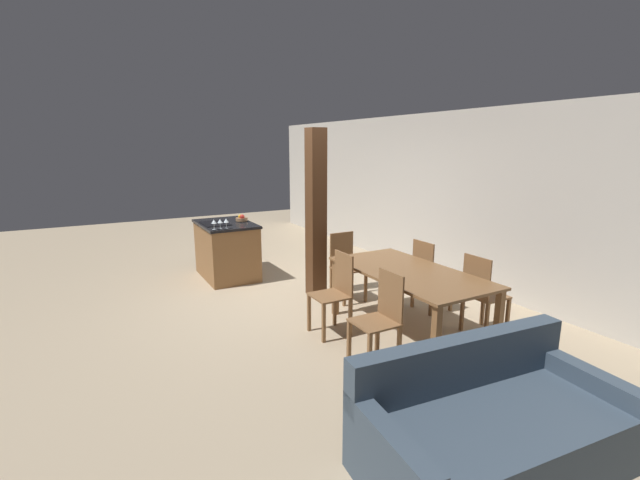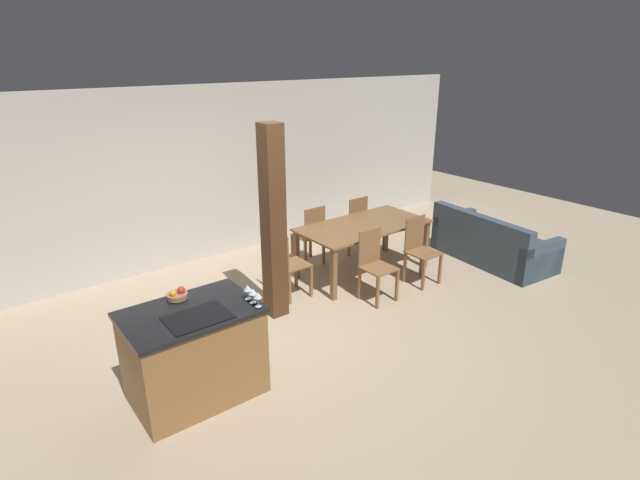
{
  "view_description": "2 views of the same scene",
  "coord_description": "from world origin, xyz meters",
  "px_view_note": "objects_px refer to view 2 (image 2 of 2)",
  "views": [
    {
      "loc": [
        5.4,
        -2.46,
        2.16
      ],
      "look_at": [
        0.6,
        0.2,
        0.95
      ],
      "focal_mm": 24.0,
      "sensor_mm": 36.0,
      "label": 1
    },
    {
      "loc": [
        -2.92,
        -4.41,
        3.16
      ],
      "look_at": [
        0.6,
        0.2,
        0.95
      ],
      "focal_mm": 28.0,
      "sensor_mm": 36.0,
      "label": 2
    }
  ],
  "objects_px": {
    "dining_chair_far_right": "(353,223)",
    "dining_chair_near_right": "(420,249)",
    "dining_chair_near_left": "(375,264)",
    "dining_chair_head_end": "(288,263)",
    "fruit_bowl": "(177,295)",
    "kitchen_island": "(194,353)",
    "dining_table": "(363,230)",
    "wine_glass_middle": "(253,292)",
    "wine_glass_near": "(258,295)",
    "dining_chair_far_left": "(311,234)",
    "timber_post": "(273,224)",
    "wine_glass_far": "(248,288)",
    "couch": "(492,245)"
  },
  "relations": [
    {
      "from": "dining_chair_near_left",
      "to": "dining_chair_head_end",
      "type": "height_order",
      "value": "same"
    },
    {
      "from": "dining_table",
      "to": "dining_chair_head_end",
      "type": "bearing_deg",
      "value": -180.0
    },
    {
      "from": "fruit_bowl",
      "to": "wine_glass_near",
      "type": "bearing_deg",
      "value": -49.11
    },
    {
      "from": "dining_table",
      "to": "wine_glass_near",
      "type": "bearing_deg",
      "value": -150.69
    },
    {
      "from": "wine_glass_far",
      "to": "couch",
      "type": "height_order",
      "value": "wine_glass_far"
    },
    {
      "from": "wine_glass_middle",
      "to": "timber_post",
      "type": "xyz_separation_m",
      "value": [
        0.95,
        1.13,
        0.16
      ]
    },
    {
      "from": "dining_chair_near_right",
      "to": "couch",
      "type": "distance_m",
      "value": 1.53
    },
    {
      "from": "wine_glass_near",
      "to": "timber_post",
      "type": "height_order",
      "value": "timber_post"
    },
    {
      "from": "dining_chair_far_right",
      "to": "dining_chair_near_right",
      "type": "bearing_deg",
      "value": 90.0
    },
    {
      "from": "wine_glass_middle",
      "to": "dining_chair_near_left",
      "type": "relative_size",
      "value": 0.16
    },
    {
      "from": "dining_chair_far_right",
      "to": "timber_post",
      "type": "distance_m",
      "value": 2.48
    },
    {
      "from": "wine_glass_far",
      "to": "timber_post",
      "type": "xyz_separation_m",
      "value": [
        0.95,
        1.04,
        0.16
      ]
    },
    {
      "from": "wine_glass_far",
      "to": "dining_chair_near_left",
      "type": "relative_size",
      "value": 0.16
    },
    {
      "from": "fruit_bowl",
      "to": "dining_chair_near_left",
      "type": "relative_size",
      "value": 0.21
    },
    {
      "from": "fruit_bowl",
      "to": "wine_glass_middle",
      "type": "height_order",
      "value": "wine_glass_middle"
    },
    {
      "from": "wine_glass_near",
      "to": "dining_chair_near_left",
      "type": "relative_size",
      "value": 0.16
    },
    {
      "from": "wine_glass_far",
      "to": "dining_chair_far_left",
      "type": "height_order",
      "value": "wine_glass_far"
    },
    {
      "from": "dining_chair_head_end",
      "to": "fruit_bowl",
      "type": "bearing_deg",
      "value": 115.62
    },
    {
      "from": "wine_glass_near",
      "to": "wine_glass_middle",
      "type": "height_order",
      "value": "same"
    },
    {
      "from": "dining_chair_far_right",
      "to": "wine_glass_near",
      "type": "bearing_deg",
      "value": 35.55
    },
    {
      "from": "fruit_bowl",
      "to": "dining_chair_far_left",
      "type": "xyz_separation_m",
      "value": [
        2.77,
        1.61,
        -0.47
      ]
    },
    {
      "from": "fruit_bowl",
      "to": "dining_chair_head_end",
      "type": "height_order",
      "value": "fruit_bowl"
    },
    {
      "from": "wine_glass_middle",
      "to": "timber_post",
      "type": "distance_m",
      "value": 1.49
    },
    {
      "from": "dining_chair_near_left",
      "to": "dining_chair_far_left",
      "type": "xyz_separation_m",
      "value": [
        0.0,
        1.45,
        0.0
      ]
    },
    {
      "from": "timber_post",
      "to": "dining_table",
      "type": "bearing_deg",
      "value": 9.13
    },
    {
      "from": "wine_glass_near",
      "to": "dining_chair_far_right",
      "type": "bearing_deg",
      "value": 35.55
    },
    {
      "from": "kitchen_island",
      "to": "wine_glass_near",
      "type": "relative_size",
      "value": 8.17
    },
    {
      "from": "dining_chair_far_right",
      "to": "couch",
      "type": "height_order",
      "value": "dining_chair_far_right"
    },
    {
      "from": "wine_glass_middle",
      "to": "dining_table",
      "type": "xyz_separation_m",
      "value": [
        2.68,
        1.41,
        -0.37
      ]
    },
    {
      "from": "fruit_bowl",
      "to": "dining_chair_far_left",
      "type": "distance_m",
      "value": 3.24
    },
    {
      "from": "dining_chair_head_end",
      "to": "kitchen_island",
      "type": "bearing_deg",
      "value": 122.17
    },
    {
      "from": "timber_post",
      "to": "wine_glass_near",
      "type": "bearing_deg",
      "value": -127.86
    },
    {
      "from": "dining_chair_far_left",
      "to": "timber_post",
      "type": "distance_m",
      "value": 1.77
    },
    {
      "from": "dining_chair_far_left",
      "to": "dining_chair_near_left",
      "type": "bearing_deg",
      "value": 90.0
    },
    {
      "from": "dining_chair_near_right",
      "to": "wine_glass_middle",
      "type": "bearing_deg",
      "value": -167.57
    },
    {
      "from": "dining_chair_near_right",
      "to": "dining_chair_head_end",
      "type": "bearing_deg",
      "value": 157.95
    },
    {
      "from": "dining_chair_near_left",
      "to": "kitchen_island",
      "type": "bearing_deg",
      "value": -170.8
    },
    {
      "from": "dining_table",
      "to": "dining_chair_near_left",
      "type": "distance_m",
      "value": 0.86
    },
    {
      "from": "fruit_bowl",
      "to": "dining_chair_far_left",
      "type": "relative_size",
      "value": 0.21
    },
    {
      "from": "fruit_bowl",
      "to": "dining_chair_far_right",
      "type": "distance_m",
      "value": 4.01
    },
    {
      "from": "wine_glass_far",
      "to": "dining_table",
      "type": "distance_m",
      "value": 3.01
    },
    {
      "from": "wine_glass_middle",
      "to": "dining_chair_near_left",
      "type": "bearing_deg",
      "value": 17.04
    },
    {
      "from": "dining_chair_head_end",
      "to": "dining_chair_far_left",
      "type": "bearing_deg",
      "value": -51.54
    },
    {
      "from": "wine_glass_near",
      "to": "dining_table",
      "type": "height_order",
      "value": "wine_glass_near"
    },
    {
      "from": "fruit_bowl",
      "to": "wine_glass_near",
      "type": "distance_m",
      "value": 0.81
    },
    {
      "from": "wine_glass_near",
      "to": "dining_chair_head_end",
      "type": "distance_m",
      "value": 2.08
    },
    {
      "from": "timber_post",
      "to": "couch",
      "type": "bearing_deg",
      "value": -9.77
    },
    {
      "from": "dining_chair_near_right",
      "to": "dining_chair_head_end",
      "type": "relative_size",
      "value": 1.0
    },
    {
      "from": "dining_chair_near_left",
      "to": "couch",
      "type": "relative_size",
      "value": 0.5
    },
    {
      "from": "wine_glass_near",
      "to": "timber_post",
      "type": "bearing_deg",
      "value": 52.14
    }
  ]
}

